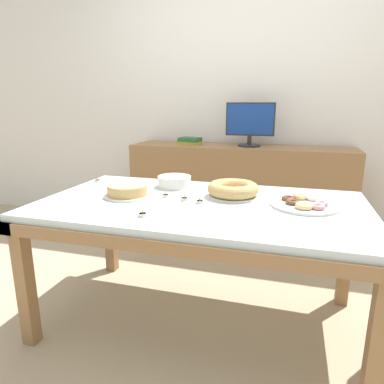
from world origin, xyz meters
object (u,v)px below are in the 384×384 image
Objects in this scene: tealight_near_cakes at (184,199)px; pastry_platter at (305,204)px; book_stack at (190,141)px; cake_chocolate_round at (127,191)px; tealight_centre at (200,202)px; tealight_near_front at (97,181)px; cake_golden_bundt at (233,190)px; tealight_left_edge at (143,214)px; tealight_right_edge at (166,196)px; computer_monitor at (250,125)px; plate_stack at (174,182)px.

pastry_platter is at bearing 6.74° from tealight_near_cakes.
tealight_near_cakes is at bearing -173.26° from pastry_platter.
book_stack is 1.38m from cake_chocolate_round.
tealight_centre is 0.84m from tealight_near_front.
cake_chocolate_round is (0.04, -1.37, -0.14)m from book_stack.
cake_golden_bundt is 7.14× the size of tealight_left_edge.
book_stack reaches higher than tealight_left_edge.
cake_golden_bundt reaches higher than pastry_platter.
tealight_right_edge is (-0.12, 0.03, 0.00)m from tealight_near_cakes.
pastry_platter is 0.63m from tealight_near_cakes.
pastry_platter reaches higher than tealight_left_edge.
tealight_near_front is at bearing 173.02° from cake_golden_bundt.
tealight_near_front is (-0.32, -1.10, -0.16)m from book_stack.
computer_monitor reaches higher than tealight_left_edge.
computer_monitor is at bearing 73.05° from plate_stack.
tealight_centre is at bearing -71.26° from book_stack.
tealight_near_front is (-1.32, 0.19, -0.00)m from pastry_platter.
plate_stack reaches higher than tealight_left_edge.
cake_chocolate_round is 6.53× the size of tealight_right_edge.
computer_monitor reaches higher than pastry_platter.
cake_chocolate_round is at bearing -37.43° from tealight_near_front.
pastry_platter is 8.74× the size of tealight_left_edge.
computer_monitor is at bearing 80.56° from tealight_left_edge.
tealight_centre is (0.10, -0.03, 0.00)m from tealight_near_cakes.
pastry_platter is 0.75m from tealight_right_edge.
tealight_right_edge is at bearing -102.49° from computer_monitor.
computer_monitor is 10.60× the size of tealight_left_edge.
tealight_right_edge is 0.62m from tealight_near_front.
tealight_near_front is (-0.79, 0.29, 0.00)m from tealight_centre.
tealight_near_cakes is at bearing -20.85° from tealight_near_front.
book_stack is 0.79× the size of cake_chocolate_round.
tealight_right_edge is (-0.75, -0.04, -0.00)m from pastry_platter.
tealight_near_front is (-0.69, 0.26, 0.00)m from tealight_near_cakes.
plate_stack is (-0.33, -1.08, -0.30)m from computer_monitor.
cake_golden_bundt is 7.14× the size of tealight_near_front.
tealight_left_edge is (0.23, -0.30, -0.02)m from cake_chocolate_round.
plate_stack reaches higher than tealight_near_cakes.
computer_monitor is 1.42m from tealight_centre.
cake_golden_bundt is (0.57, 0.16, 0.01)m from cake_chocolate_round.
computer_monitor reaches higher than tealight_near_front.
book_stack is 0.59× the size of pastry_platter.
tealight_right_edge is (-0.29, -1.33, -0.32)m from computer_monitor.
plate_stack is at bearing 2.01° from tealight_near_front.
tealight_near_cakes is at bearing -15.33° from tealight_right_edge.
tealight_near_cakes is 0.13m from tealight_right_edge.
tealight_left_edge is (-0.28, -1.67, -0.32)m from computer_monitor.
book_stack is at bearing 105.42° from tealight_near_cakes.
cake_chocolate_round is (-0.50, -1.37, -0.30)m from computer_monitor.
pastry_platter is at bearing -11.24° from cake_golden_bundt.
tealight_centre is (0.20, 0.28, 0.00)m from tealight_left_edge.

